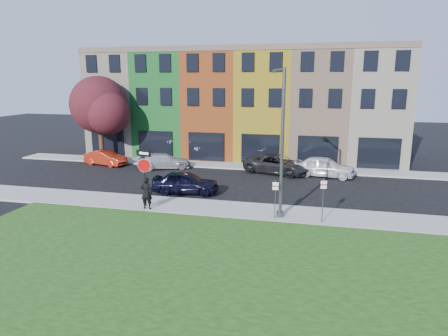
% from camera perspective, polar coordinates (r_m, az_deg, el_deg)
% --- Properties ---
extents(ground, '(120.00, 120.00, 0.00)m').
position_cam_1_polar(ground, '(20.84, -1.38, -8.64)').
color(ground, black).
rests_on(ground, ground).
extents(sidewalk_near, '(40.00, 3.00, 0.12)m').
position_cam_1_polar(sidewalk_near, '(23.23, 5.33, -6.28)').
color(sidewalk_near, gray).
rests_on(sidewalk_near, ground).
extents(sidewalk_far, '(40.00, 2.40, 0.12)m').
position_cam_1_polar(sidewalk_far, '(35.51, 0.08, 0.38)').
color(sidewalk_far, gray).
rests_on(sidewalk_far, ground).
extents(grass_park, '(40.00, 16.00, 0.10)m').
position_cam_1_polar(grass_park, '(15.12, 24.28, -18.29)').
color(grass_park, '#1A4012').
rests_on(grass_park, ground).
extents(rowhouse_block, '(30.00, 10.12, 10.00)m').
position_cam_1_polar(rowhouse_block, '(40.75, 2.79, 8.92)').
color(rowhouse_block, '#B8AC98').
rests_on(rowhouse_block, ground).
extents(stop_sign, '(1.02, 0.32, 3.39)m').
position_cam_1_polar(stop_sign, '(23.82, -11.32, 0.16)').
color(stop_sign, black).
rests_on(stop_sign, sidewalk_near).
extents(man, '(0.73, 0.51, 1.92)m').
position_cam_1_polar(man, '(23.68, -11.00, -3.51)').
color(man, black).
rests_on(man, sidewalk_near).
extents(sedan_near, '(2.68, 4.82, 1.52)m').
position_cam_1_polar(sedan_near, '(26.99, -5.52, -2.06)').
color(sedan_near, black).
rests_on(sedan_near, ground).
extents(parked_car_red, '(3.25, 4.69, 1.33)m').
position_cam_1_polar(parked_car_red, '(37.37, -16.57, 1.41)').
color(parked_car_red, maroon).
rests_on(parked_car_red, ground).
extents(parked_car_silver, '(5.18, 5.89, 1.32)m').
position_cam_1_polar(parked_car_silver, '(34.83, -8.52, 1.00)').
color(parked_car_silver, '#9E9FA3').
rests_on(parked_car_silver, ground).
extents(parked_car_dark, '(5.64, 6.92, 1.52)m').
position_cam_1_polar(parked_car_dark, '(32.89, 7.62, 0.53)').
color(parked_car_dark, black).
rests_on(parked_car_dark, ground).
extents(parked_car_white, '(3.26, 5.28, 1.61)m').
position_cam_1_polar(parked_car_white, '(32.49, 14.13, 0.20)').
color(parked_car_white, silver).
rests_on(parked_car_white, ground).
extents(street_lamp, '(1.11, 2.48, 8.02)m').
position_cam_1_polar(street_lamp, '(21.64, 8.18, 3.46)').
color(street_lamp, '#4B4E51').
rests_on(street_lamp, sidewalk_near).
extents(parking_sign_a, '(0.32, 0.09, 2.14)m').
position_cam_1_polar(parking_sign_a, '(21.65, 7.34, -3.85)').
color(parking_sign_a, '#4B4E51').
rests_on(parking_sign_a, sidewalk_near).
extents(parking_sign_b, '(0.31, 0.13, 2.40)m').
position_cam_1_polar(parking_sign_b, '(21.52, 13.98, -3.83)').
color(parking_sign_b, '#4B4E51').
rests_on(parking_sign_b, sidewalk_near).
extents(tree_purple, '(6.22, 5.44, 7.76)m').
position_cam_1_polar(tree_purple, '(38.56, -17.26, 8.43)').
color(tree_purple, black).
rests_on(tree_purple, sidewalk_far).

